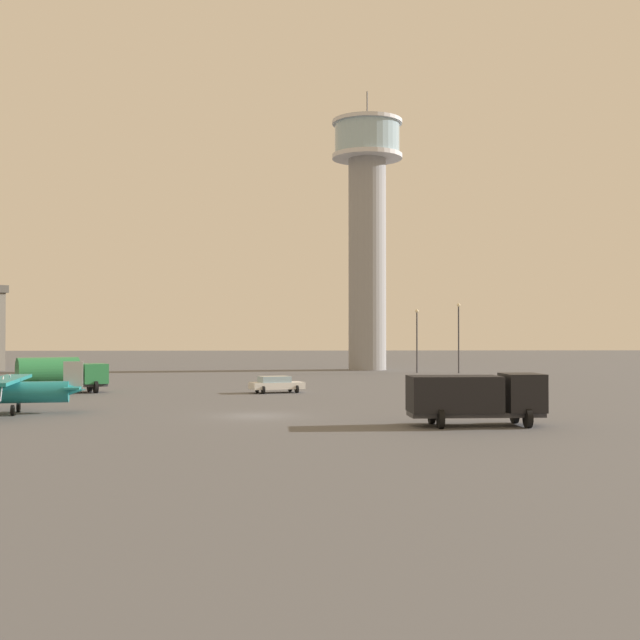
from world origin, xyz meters
name	(u,v)px	position (x,y,z in m)	size (l,w,h in m)	color
ground_plane	(257,416)	(0.00, 0.00, 0.00)	(400.00, 400.00, 0.00)	#545456
control_tower	(367,219)	(12.55, 63.03, 20.50)	(9.57, 9.57, 38.01)	gray
airplane_teal	(14,390)	(-14.75, 1.83, 1.47)	(8.36, 10.69, 3.14)	teal
truck_box_black	(475,396)	(11.64, -5.76, 1.56)	(7.03, 3.41, 2.73)	#38383D
truck_fuel_tanker_green	(60,373)	(-16.75, 19.16, 1.63)	(7.29, 5.17, 2.95)	#38383D
car_white	(276,384)	(0.83, 19.22, 0.74)	(4.72, 3.21, 1.37)	white
light_post_west	(459,332)	(22.96, 52.96, 5.17)	(0.44, 0.44, 8.68)	#38383D
light_post_north	(417,335)	(17.89, 53.90, 4.79)	(0.44, 0.44, 7.96)	#38383D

